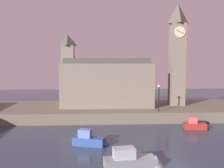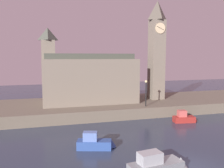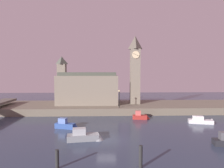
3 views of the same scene
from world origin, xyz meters
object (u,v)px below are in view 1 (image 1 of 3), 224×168
clock_tower (177,53)px  parliament_hall (104,82)px  boat_tour_blue (91,140)px  streetlamp (159,95)px  boat_cruiser_grey (135,161)px  boat_dinghy_red (197,125)px

clock_tower → parliament_hall: 12.26m
boat_tour_blue → clock_tower: bearing=48.5°
streetlamp → boat_cruiser_grey: 16.44m
clock_tower → boat_cruiser_grey: size_ratio=3.22×
boat_dinghy_red → boat_cruiser_grey: size_ratio=0.69×
clock_tower → boat_tour_blue: bearing=-131.5°
clock_tower → parliament_hall: bearing=179.0°
boat_dinghy_red → clock_tower: bearing=88.7°
streetlamp → boat_cruiser_grey: size_ratio=0.75×
parliament_hall → boat_tour_blue: (-1.70, -15.01, -4.59)m
parliament_hall → boat_dinghy_red: bearing=-39.8°
boat_dinghy_red → boat_cruiser_grey: 14.60m
streetlamp → boat_cruiser_grey: bearing=-109.7°
boat_tour_blue → boat_cruiser_grey: boat_tour_blue is taller
boat_dinghy_red → boat_tour_blue: bearing=-156.3°
boat_dinghy_red → boat_tour_blue: 14.09m
parliament_hall → streetlamp: parliament_hall is taller
parliament_hall → streetlamp: (7.34, -5.43, -1.34)m
clock_tower → parliament_hall: (-11.41, 0.21, -4.50)m
boat_dinghy_red → boat_cruiser_grey: bearing=-129.6°
boat_tour_blue → boat_cruiser_grey: (3.61, -5.59, -0.02)m
parliament_hall → boat_dinghy_red: (11.20, -9.34, -4.62)m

